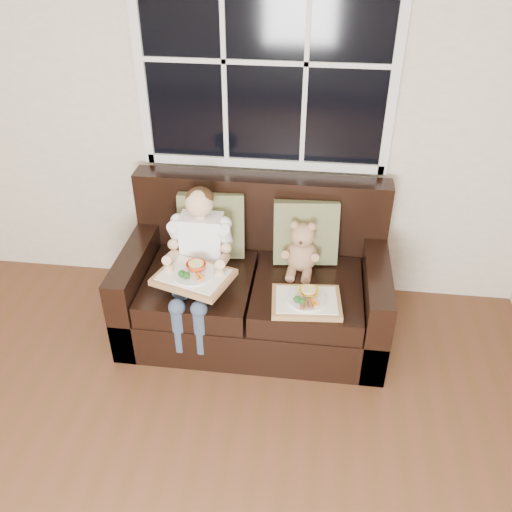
# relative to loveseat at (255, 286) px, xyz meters

# --- Properties ---
(window_back) EXTENTS (1.62, 0.04, 1.37)m
(window_back) POSITION_rel_loveseat_xyz_m (0.00, 0.46, 1.34)
(window_back) COLOR black
(window_back) RESTS_ON room_walls
(loveseat) EXTENTS (1.70, 0.92, 0.96)m
(loveseat) POSITION_rel_loveseat_xyz_m (0.00, 0.00, 0.00)
(loveseat) COLOR black
(loveseat) RESTS_ON ground
(pillow_left) EXTENTS (0.45, 0.25, 0.45)m
(pillow_left) POSITION_rel_loveseat_xyz_m (-0.31, 0.15, 0.36)
(pillow_left) COLOR olive
(pillow_left) RESTS_ON loveseat
(pillow_right) EXTENTS (0.44, 0.24, 0.43)m
(pillow_right) POSITION_rel_loveseat_xyz_m (0.31, 0.15, 0.35)
(pillow_right) COLOR olive
(pillow_right) RESTS_ON loveseat
(child) EXTENTS (0.39, 0.60, 0.88)m
(child) POSITION_rel_loveseat_xyz_m (-0.34, -0.12, 0.34)
(child) COLOR white
(child) RESTS_ON loveseat
(teddy_bear) EXTENTS (0.22, 0.28, 0.37)m
(teddy_bear) POSITION_rel_loveseat_xyz_m (0.30, 0.04, 0.29)
(teddy_bear) COLOR tan
(teddy_bear) RESTS_ON loveseat
(tray_left) EXTENTS (0.52, 0.45, 0.10)m
(tray_left) POSITION_rel_loveseat_xyz_m (-0.34, -0.30, 0.27)
(tray_left) COLOR #A56D4A
(tray_left) RESTS_ON child
(tray_right) EXTENTS (0.44, 0.35, 0.09)m
(tray_right) POSITION_rel_loveseat_xyz_m (0.35, -0.33, 0.17)
(tray_right) COLOR #A56D4A
(tray_right) RESTS_ON loveseat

